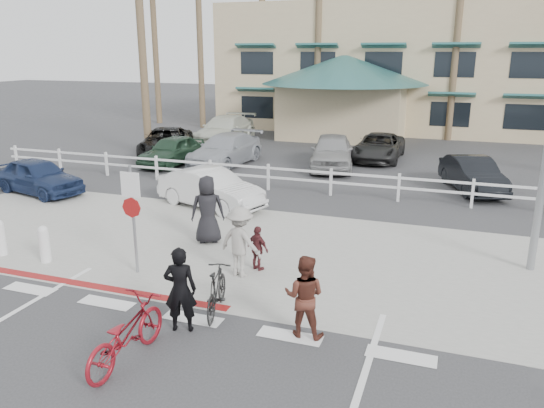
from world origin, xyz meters
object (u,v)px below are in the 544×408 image
at_px(bike_black, 217,291).
at_px(car_white_sedan, 211,189).
at_px(sign_post, 133,214).
at_px(bike_red, 126,334).
at_px(car_red_compact, 38,176).

bearing_deg(bike_black, car_white_sedan, -76.00).
height_order(sign_post, car_white_sedan, sign_post).
relative_size(bike_red, car_white_sedan, 0.52).
bearing_deg(bike_black, sign_post, -37.07).
height_order(sign_post, bike_red, sign_post).
xyz_separation_m(sign_post, bike_red, (1.96, -3.29, -0.92)).
bearing_deg(bike_black, car_red_compact, -44.42).
bearing_deg(car_white_sedan, bike_black, -134.91).
bearing_deg(car_red_compact, bike_red, -117.96).
relative_size(sign_post, bike_black, 1.81).
bearing_deg(car_white_sedan, sign_post, -153.90).
relative_size(bike_black, car_white_sedan, 0.41).
height_order(bike_red, car_red_compact, car_red_compact).
height_order(car_white_sedan, car_red_compact, car_red_compact).
relative_size(sign_post, car_red_compact, 0.76).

